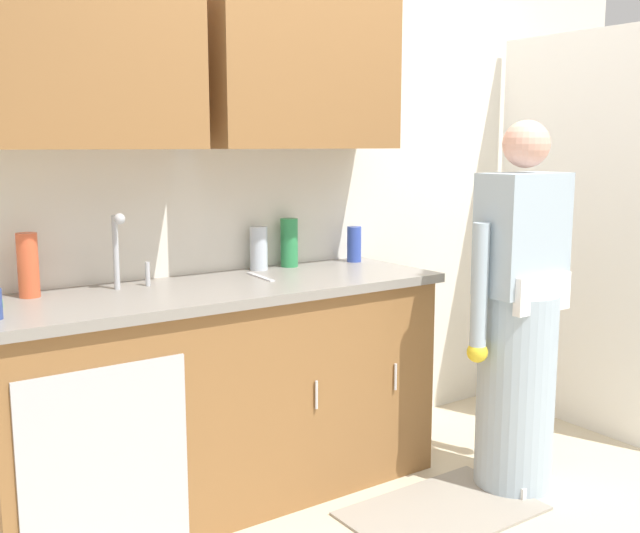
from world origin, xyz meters
The scene contains 13 objects.
ground_plane centered at (0.00, 0.00, 0.00)m, with size 9.00×9.00×0.00m, color beige.
kitchen_wall_with_uppers centered at (-0.14, 0.99, 1.48)m, with size 4.80×0.44×2.70m.
closet_door_panel centered at (1.45, 0.40, 1.05)m, with size 1.10×0.04×2.10m, color silver.
counter_cabinet centered at (-0.55, 0.70, 0.45)m, with size 1.90×0.62×0.90m.
countertop centered at (-0.55, 0.70, 0.92)m, with size 1.96×0.66×0.04m, color gray.
sink centered at (-0.89, 0.71, 0.93)m, with size 0.50×0.36×0.35m.
person_at_sink centered at (0.58, 0.06, 0.69)m, with size 0.55×0.34×1.62m.
floor_mat centered at (0.14, 0.05, 0.01)m, with size 0.80×0.50×0.01m, color gray.
bottle_cleaner_spray centered at (-0.05, 0.94, 1.06)m, with size 0.08×0.08×0.23m, color #2D8C4C.
bottle_water_short centered at (-1.26, 0.89, 1.06)m, with size 0.08×0.08×0.25m, color #E05933.
bottle_dish_liquid centered at (-0.22, 0.93, 1.04)m, with size 0.08×0.08×0.20m, color silver.
bottle_water_tall centered at (0.30, 0.88, 1.03)m, with size 0.07×0.07×0.18m, color #334CB2.
knife_on_counter centered at (-0.31, 0.76, 0.94)m, with size 0.24×0.02×0.01m, color silver.
Camera 1 is at (-1.93, -2.05, 1.51)m, focal length 41.81 mm.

